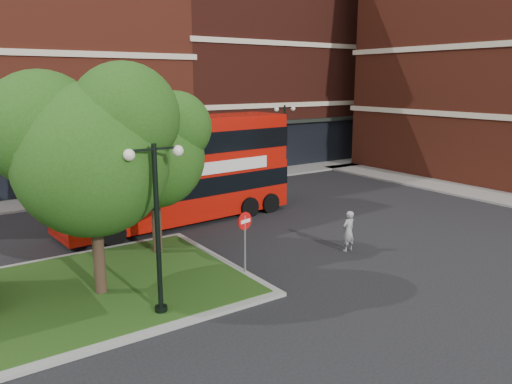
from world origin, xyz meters
TOP-DOWN VIEW (x-y plane):
  - ground at (0.00, 0.00)m, footprint 120.00×120.00m
  - pavement_far at (0.00, 16.50)m, footprint 44.00×3.00m
  - pavement_side at (16.50, 2.00)m, footprint 3.00×28.00m
  - terrace_far_right at (14.00, 24.00)m, footprint 18.00×12.00m
  - traffic_island at (-8.00, 3.00)m, footprint 12.60×7.60m
  - tree_island_west at (-6.60, 2.58)m, footprint 5.40×4.71m
  - tree_island_east at (-3.58, 5.06)m, footprint 4.46×3.90m
  - lamp_island at (-5.50, 0.20)m, footprint 1.72×0.36m
  - lamp_far_left at (2.00, 14.50)m, footprint 1.72×0.36m
  - lamp_far_right at (10.00, 14.50)m, footprint 1.72×0.36m
  - bus at (-0.73, 8.73)m, footprint 11.57×3.45m
  - woman at (2.95, 1.21)m, footprint 0.62×0.43m
  - car_silver at (-3.01, 16.00)m, footprint 4.17×2.02m
  - car_white at (5.43, 16.00)m, footprint 4.77×2.15m
  - no_entry_sign at (-1.80, 1.43)m, footprint 0.62×0.19m

SIDE VIEW (x-z plane):
  - ground at x=0.00m, z-range 0.00..0.00m
  - pavement_far at x=0.00m, z-range 0.00..0.12m
  - pavement_side at x=16.50m, z-range 0.00..0.12m
  - traffic_island at x=-8.00m, z-range -0.01..0.14m
  - car_silver at x=-3.01m, z-range 0.00..1.37m
  - car_white at x=5.43m, z-range 0.00..1.52m
  - woman at x=2.95m, z-range 0.00..1.64m
  - no_entry_sign at x=-1.80m, z-range 0.48..2.75m
  - lamp_island at x=-5.50m, z-range 0.33..5.33m
  - lamp_far_left at x=2.00m, z-range 0.33..5.33m
  - lamp_far_right at x=10.00m, z-range 0.33..5.33m
  - bus at x=-0.73m, z-range 0.68..5.03m
  - tree_island_east at x=-3.58m, z-range 1.10..7.39m
  - tree_island_west at x=-6.60m, z-range 1.19..8.40m
  - terrace_far_right at x=14.00m, z-range 0.00..16.00m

